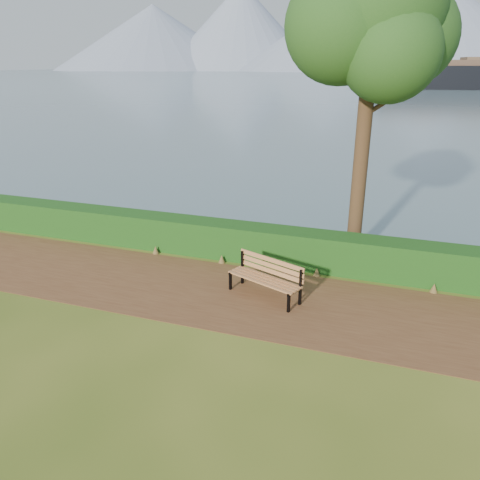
% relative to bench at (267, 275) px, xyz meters
% --- Properties ---
extents(ground, '(140.00, 140.00, 0.00)m').
position_rel_bench_xyz_m(ground, '(-0.65, -0.54, -0.54)').
color(ground, '#405919').
rests_on(ground, ground).
extents(path, '(40.00, 3.40, 0.01)m').
position_rel_bench_xyz_m(path, '(-0.65, -0.24, -0.54)').
color(path, brown).
rests_on(path, ground).
extents(hedge, '(32.00, 0.85, 1.00)m').
position_rel_bench_xyz_m(hedge, '(-0.65, 2.06, -0.04)').
color(hedge, '#134413').
rests_on(hedge, ground).
extents(water, '(700.00, 510.00, 0.00)m').
position_rel_bench_xyz_m(water, '(-0.65, 259.46, -0.54)').
color(water, slate).
rests_on(water, ground).
extents(mountains, '(585.00, 190.00, 70.00)m').
position_rel_bench_xyz_m(mountains, '(-9.82, 405.51, 27.15)').
color(mountains, gray).
rests_on(mountains, ground).
extents(bench, '(1.94, 1.19, 0.94)m').
position_rel_bench_xyz_m(bench, '(0.00, 0.00, 0.00)').
color(bench, black).
rests_on(bench, ground).
extents(tree, '(4.14, 3.63, 8.51)m').
position_rel_bench_xyz_m(tree, '(1.70, 3.05, 5.78)').
color(tree, '#3D2318').
rests_on(tree, ground).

